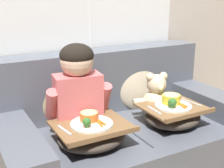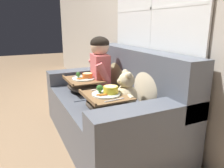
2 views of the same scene
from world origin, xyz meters
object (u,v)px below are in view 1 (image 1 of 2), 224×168
at_px(throw_pillow_behind_child, 66,95).
at_px(lap_tray_teddy, 173,114).
at_px(couch, 118,137).
at_px(throw_pillow_behind_teddy, 139,83).
at_px(child_figure, 78,86).
at_px(teddy_bear, 156,98).
at_px(lap_tray_child, 92,134).

height_order(throw_pillow_behind_child, lap_tray_teddy, throw_pillow_behind_child).
xyz_separation_m(couch, throw_pillow_behind_teddy, (0.30, 0.20, 0.30)).
xyz_separation_m(child_figure, lap_tray_teddy, (0.59, -0.19, -0.24)).
distance_m(couch, throw_pillow_behind_child, 0.46).
xyz_separation_m(teddy_bear, lap_tray_child, (-0.59, -0.19, -0.06)).
bearing_deg(throw_pillow_behind_teddy, child_figure, -159.60).
bearing_deg(lap_tray_child, throw_pillow_behind_child, 89.97).
relative_size(teddy_bear, lap_tray_teddy, 0.87).
distance_m(throw_pillow_behind_child, child_figure, 0.25).
xyz_separation_m(throw_pillow_behind_teddy, lap_tray_child, (-0.59, -0.41, -0.11)).
relative_size(couch, teddy_bear, 4.72).
distance_m(throw_pillow_behind_teddy, lap_tray_teddy, 0.42).
height_order(throw_pillow_behind_child, child_figure, child_figure).
relative_size(throw_pillow_behind_child, throw_pillow_behind_teddy, 0.95).
bearing_deg(lap_tray_child, child_figure, 89.97).
relative_size(couch, throw_pillow_behind_teddy, 3.83).
xyz_separation_m(couch, throw_pillow_behind_child, (-0.30, 0.20, 0.30)).
bearing_deg(lap_tray_teddy, child_figure, 162.24).
height_order(throw_pillow_behind_teddy, lap_tray_child, throw_pillow_behind_teddy).
distance_m(throw_pillow_behind_child, lap_tray_child, 0.42).
bearing_deg(child_figure, throw_pillow_behind_child, 89.97).
relative_size(throw_pillow_behind_teddy, lap_tray_child, 1.01).
bearing_deg(teddy_bear, lap_tray_teddy, -89.69).
bearing_deg(throw_pillow_behind_teddy, lap_tray_child, -145.30).
distance_m(throw_pillow_behind_child, teddy_bear, 0.63).
bearing_deg(throw_pillow_behind_child, lap_tray_teddy, -34.69).
height_order(child_figure, lap_tray_teddy, child_figure).
bearing_deg(lap_tray_child, couch, 35.65).
relative_size(child_figure, lap_tray_child, 1.36).
xyz_separation_m(child_figure, lap_tray_child, (-0.00, -0.19, -0.24)).
bearing_deg(lap_tray_child, throw_pillow_behind_teddy, 34.70).
bearing_deg(couch, teddy_bear, -4.99).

